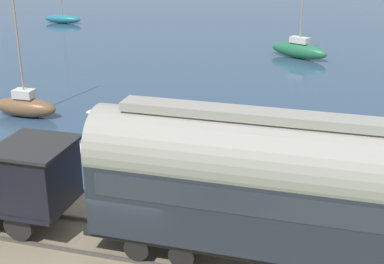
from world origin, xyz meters
The scene contains 12 objects.
ground_plane centered at (0.00, 0.00, 0.00)m, with size 200.00×200.00×0.00m, color #516B38.
harbor_water centered at (43.19, 0.00, 0.00)m, with size 80.00×80.00×0.01m.
rail_embankment centered at (0.21, 0.00, 0.24)m, with size 5.36×56.00×0.60m.
steam_locomotive centered at (0.21, 4.44, 2.20)m, with size 2.36×6.15×3.26m.
passenger_coach centered at (0.21, -4.16, 3.14)m, with size 2.25×10.79×4.59m.
sailboat_brown centered at (10.95, 10.54, 0.66)m, with size 1.21×3.59×9.13m.
sailboat_green centered at (28.63, -2.38, 0.69)m, with size 3.13×4.84×7.79m.
sailboat_teal centered at (37.82, 22.90, 0.53)m, with size 1.18×4.09×8.23m.
rowboat_near_shore centered at (7.23, 5.98, 0.20)m, with size 1.53×2.15×0.39m.
rowboat_far_out centered at (7.52, 8.56, 0.21)m, with size 2.23×2.04×0.41m.
rowboat_off_pier centered at (12.53, -1.95, 0.19)m, with size 2.85×2.57×0.37m.
rowboat_mid_harbor centered at (12.48, 6.25, 0.22)m, with size 2.12×2.77×0.42m.
Camera 1 is at (-12.84, -5.47, 9.68)m, focal length 50.00 mm.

